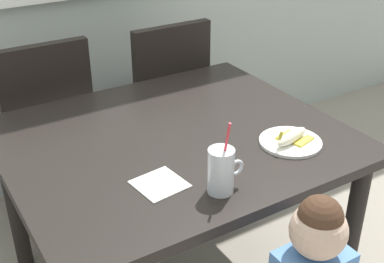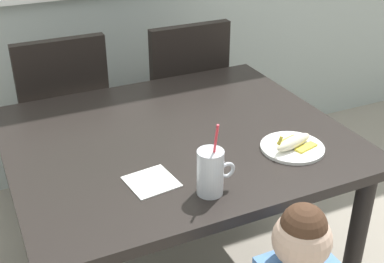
% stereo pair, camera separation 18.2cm
% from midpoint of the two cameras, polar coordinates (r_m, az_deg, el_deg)
% --- Properties ---
extents(dining_table, '(1.25, 1.08, 0.74)m').
position_cam_midpoint_polar(dining_table, '(1.97, -4.67, -2.89)').
color(dining_table, black).
rests_on(dining_table, ground).
extents(dining_chair_left, '(0.44, 0.45, 0.96)m').
position_cam_midpoint_polar(dining_chair_left, '(2.59, -18.19, 1.09)').
color(dining_chair_left, black).
rests_on(dining_chair_left, ground).
extents(dining_chair_right, '(0.44, 0.44, 0.96)m').
position_cam_midpoint_polar(dining_chair_right, '(2.73, -5.25, 3.90)').
color(dining_chair_right, black).
rests_on(dining_chair_right, ground).
extents(milk_cup, '(0.13, 0.08, 0.25)m').
position_cam_midpoint_polar(milk_cup, '(1.57, -0.02, -4.79)').
color(milk_cup, silver).
rests_on(milk_cup, dining_table).
extents(snack_plate, '(0.23, 0.23, 0.01)m').
position_cam_midpoint_polar(snack_plate, '(1.88, 8.31, -1.25)').
color(snack_plate, white).
rests_on(snack_plate, dining_table).
extents(peeled_banana, '(0.18, 0.12, 0.07)m').
position_cam_midpoint_polar(peeled_banana, '(1.86, 8.47, -0.66)').
color(peeled_banana, '#F4EAC6').
rests_on(peeled_banana, snack_plate).
extents(paper_napkin, '(0.17, 0.17, 0.00)m').
position_cam_midpoint_polar(paper_napkin, '(1.64, -6.84, -5.98)').
color(paper_napkin, white).
rests_on(paper_napkin, dining_table).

